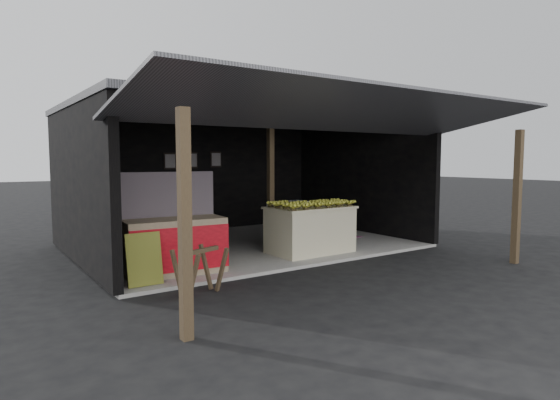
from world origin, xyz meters
TOP-DOWN VIEW (x-y plane):
  - ground at (0.00, 0.00)m, footprint 80.00×80.00m
  - concrete_slab at (0.00, 2.50)m, footprint 7.00×5.00m
  - shophouse at (0.00, 2.82)m, footprint 7.40×7.29m
  - banana_table at (0.59, 0.88)m, footprint 1.72×1.07m
  - banana_pile at (0.59, 0.88)m, footprint 1.59×0.97m
  - white_crate at (0.68, 1.69)m, footprint 0.90×0.64m
  - neighbor_stall at (-2.36, 0.79)m, footprint 1.68×0.85m
  - green_signboard at (-3.03, 0.31)m, footprint 0.53×0.18m
  - sawhorse at (-2.47, -0.46)m, footprint 0.76×0.76m
  - water_barrel at (1.38, 1.09)m, footprint 0.35×0.35m
  - plastic_chair at (2.16, 2.20)m, footprint 0.50×0.50m
  - magenta_rug at (2.05, 2.11)m, footprint 1.52×1.03m
  - picture_frames at (-0.17, 4.89)m, footprint 1.62×0.04m

SIDE VIEW (x-z plane):
  - ground at x=0.00m, z-range 0.00..0.00m
  - concrete_slab at x=0.00m, z-range 0.00..0.06m
  - magenta_rug at x=2.05m, z-range 0.06..0.07m
  - water_barrel at x=1.38m, z-range 0.06..0.57m
  - sawhorse at x=-2.47m, z-range 0.09..0.76m
  - green_signboard at x=-3.03m, z-range 0.06..0.86m
  - banana_table at x=0.59m, z-range 0.06..1.00m
  - white_crate at x=0.68m, z-range 0.06..1.03m
  - neighbor_stall at x=-2.36m, z-range -0.28..1.41m
  - plastic_chair at x=2.16m, z-range 0.14..1.01m
  - banana_pile at x=0.59m, z-range 1.00..1.19m
  - picture_frames at x=-0.17m, z-range 1.70..2.16m
  - shophouse at x=0.00m, z-range 0.59..3.61m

